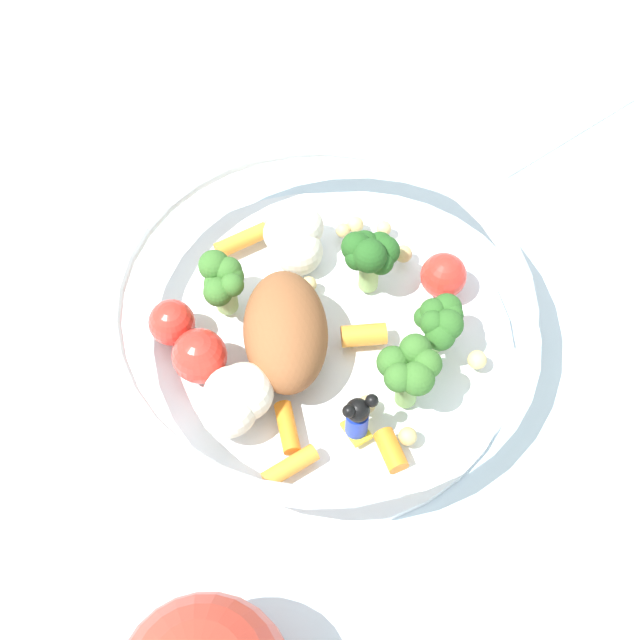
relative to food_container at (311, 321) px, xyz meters
name	(u,v)px	position (x,y,z in m)	size (l,w,h in m)	color
ground_plane	(348,323)	(0.02, 0.01, -0.03)	(2.40, 2.40, 0.00)	silver
food_container	(311,321)	(0.00, 0.00, 0.00)	(0.24, 0.24, 0.06)	white
folded_napkin	(500,76)	(0.16, 0.20, -0.03)	(0.12, 0.15, 0.01)	white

